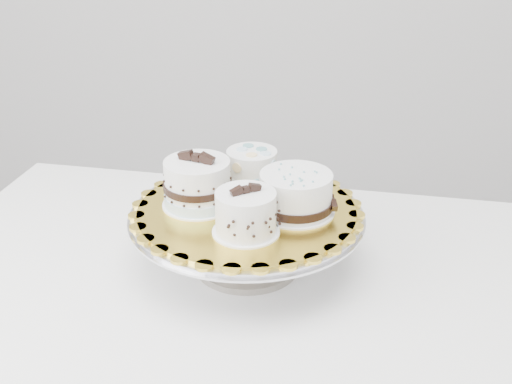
# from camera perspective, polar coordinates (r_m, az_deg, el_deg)

# --- Properties ---
(table) EXTENTS (1.26, 0.90, 0.75)m
(table) POSITION_cam_1_polar(r_m,az_deg,el_deg) (1.14, -0.99, -11.28)
(table) COLOR white
(table) RESTS_ON floor
(cake_stand) EXTENTS (0.40, 0.40, 0.11)m
(cake_stand) POSITION_cam_1_polar(r_m,az_deg,el_deg) (1.10, -0.81, -3.28)
(cake_stand) COLOR gray
(cake_stand) RESTS_ON table
(cake_board) EXTENTS (0.46, 0.46, 0.01)m
(cake_board) POSITION_cam_1_polar(r_m,az_deg,el_deg) (1.08, -0.83, -1.58)
(cake_board) COLOR gold
(cake_board) RESTS_ON cake_stand
(cake_swirl) EXTENTS (0.13, 0.13, 0.08)m
(cake_swirl) POSITION_cam_1_polar(r_m,az_deg,el_deg) (0.99, -0.91, -1.96)
(cake_swirl) COLOR white
(cake_swirl) RESTS_ON cake_board
(cake_banded) EXTENTS (0.14, 0.14, 0.10)m
(cake_banded) POSITION_cam_1_polar(r_m,az_deg,el_deg) (1.08, -5.21, 0.60)
(cake_banded) COLOR white
(cake_banded) RESTS_ON cake_board
(cake_dots) EXTENTS (0.11, 0.11, 0.07)m
(cake_dots) POSITION_cam_1_polar(r_m,az_deg,el_deg) (1.15, -0.37, 2.17)
(cake_dots) COLOR white
(cake_dots) RESTS_ON cake_board
(cake_ribbon) EXTENTS (0.14, 0.14, 0.07)m
(cake_ribbon) POSITION_cam_1_polar(r_m,az_deg,el_deg) (1.06, 3.62, -0.21)
(cake_ribbon) COLOR white
(cake_ribbon) RESTS_ON cake_board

